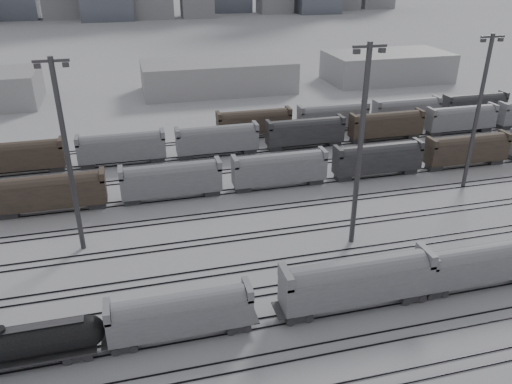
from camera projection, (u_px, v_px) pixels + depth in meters
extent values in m
plane|color=silver|center=(296.00, 324.00, 50.32)|extent=(900.00, 900.00, 0.00)
cube|color=black|center=(312.00, 357.00, 46.17)|extent=(220.00, 0.07, 0.16)
cube|color=black|center=(307.00, 346.00, 47.42)|extent=(220.00, 0.07, 0.16)
cube|color=black|center=(295.00, 322.00, 50.53)|extent=(220.00, 0.07, 0.16)
cube|color=black|center=(291.00, 313.00, 51.78)|extent=(220.00, 0.07, 0.16)
cube|color=black|center=(280.00, 293.00, 54.89)|extent=(220.00, 0.07, 0.16)
cube|color=black|center=(277.00, 285.00, 56.15)|extent=(220.00, 0.07, 0.16)
cube|color=black|center=(268.00, 268.00, 59.26)|extent=(220.00, 0.07, 0.16)
cube|color=black|center=(265.00, 261.00, 60.51)|extent=(220.00, 0.07, 0.16)
cube|color=black|center=(254.00, 238.00, 65.36)|extent=(220.00, 0.07, 0.16)
cube|color=black|center=(251.00, 233.00, 66.62)|extent=(220.00, 0.07, 0.16)
cube|color=black|center=(242.00, 214.00, 71.47)|extent=(220.00, 0.07, 0.16)
cube|color=black|center=(239.00, 209.00, 72.72)|extent=(220.00, 0.07, 0.16)
cube|color=black|center=(231.00, 193.00, 77.58)|extent=(220.00, 0.07, 0.16)
cube|color=black|center=(229.00, 189.00, 78.83)|extent=(220.00, 0.07, 0.16)
cube|color=black|center=(222.00, 173.00, 84.56)|extent=(220.00, 0.07, 0.16)
cube|color=black|center=(220.00, 170.00, 85.81)|extent=(220.00, 0.07, 0.16)
cube|color=black|center=(213.00, 157.00, 91.54)|extent=(220.00, 0.07, 0.16)
cube|color=black|center=(212.00, 154.00, 92.79)|extent=(220.00, 0.07, 0.16)
cube|color=black|center=(206.00, 142.00, 98.51)|extent=(220.00, 0.07, 0.16)
cube|color=black|center=(205.00, 140.00, 99.77)|extent=(220.00, 0.07, 0.16)
cube|color=#242426|center=(78.00, 351.00, 46.21)|extent=(2.60, 2.10, 0.70)
cube|color=#242426|center=(7.00, 359.00, 44.63)|extent=(15.49, 2.70, 0.25)
cylinder|color=black|center=(3.00, 345.00, 43.94)|extent=(14.49, 2.90, 2.90)
sphere|color=black|center=(89.00, 331.00, 45.58)|extent=(2.90, 2.90, 2.90)
cube|color=#242426|center=(0.00, 332.00, 43.29)|extent=(13.99, 0.90, 0.06)
cube|color=#242426|center=(124.00, 343.00, 47.17)|extent=(2.38, 1.92, 0.64)
cube|color=#242426|center=(237.00, 324.00, 49.66)|extent=(2.38, 1.92, 0.64)
cube|color=gray|center=(181.00, 316.00, 47.48)|extent=(13.71, 2.74, 2.93)
cylinder|color=gray|center=(180.00, 307.00, 47.01)|extent=(12.43, 2.65, 2.65)
cube|color=gray|center=(107.00, 312.00, 45.20)|extent=(0.64, 2.74, 1.28)
cube|color=gray|center=(248.00, 290.00, 48.18)|extent=(0.64, 2.74, 1.28)
cone|color=#242426|center=(182.00, 330.00, 48.25)|extent=(2.19, 2.19, 0.82)
cube|color=#242426|center=(297.00, 313.00, 51.03)|extent=(2.79, 2.25, 0.75)
cube|color=#242426|center=(409.00, 293.00, 53.95)|extent=(2.79, 2.25, 0.75)
cube|color=gray|center=(357.00, 283.00, 51.40)|extent=(16.07, 3.21, 3.43)
cylinder|color=gray|center=(358.00, 273.00, 50.84)|extent=(14.57, 3.11, 3.11)
cube|color=gray|center=(286.00, 277.00, 48.72)|extent=(0.75, 3.21, 1.50)
cube|color=gray|center=(426.00, 255.00, 52.22)|extent=(0.75, 3.21, 1.50)
cone|color=#242426|center=(355.00, 300.00, 52.30)|extent=(2.57, 2.57, 0.96)
cube|color=#242426|center=(433.00, 290.00, 54.64)|extent=(2.47, 2.00, 0.67)
cube|color=gray|center=(482.00, 265.00, 54.97)|extent=(14.26, 2.85, 3.04)
cylinder|color=gray|center=(484.00, 257.00, 54.47)|extent=(12.93, 2.76, 2.76)
cube|color=gray|center=(430.00, 259.00, 52.59)|extent=(0.67, 2.85, 1.33)
cone|color=#242426|center=(479.00, 279.00, 55.77)|extent=(2.28, 2.28, 0.86)
cylinder|color=#3C3B3E|center=(68.00, 161.00, 58.17)|extent=(0.61, 0.61, 23.93)
cube|color=#3C3B3E|center=(51.00, 61.00, 53.19)|extent=(3.83, 0.29, 0.29)
cube|color=#3C3B3E|center=(37.00, 66.00, 53.07)|extent=(0.67, 0.48, 0.48)
cube|color=#3C3B3E|center=(66.00, 65.00, 53.73)|extent=(0.67, 0.48, 0.48)
cylinder|color=#3C3B3E|center=(360.00, 150.00, 59.40)|extent=(0.65, 0.65, 25.20)
cube|color=#3C3B3E|center=(370.00, 46.00, 54.16)|extent=(4.03, 0.30, 0.30)
cube|color=#3C3B3E|center=(357.00, 52.00, 54.04)|extent=(0.71, 0.50, 0.50)
cube|color=#3C3B3E|center=(382.00, 50.00, 54.72)|extent=(0.71, 0.50, 0.50)
cylinder|color=#3C3B3E|center=(477.00, 115.00, 74.96)|extent=(0.61, 0.61, 23.71)
cube|color=#3C3B3E|center=(493.00, 37.00, 70.03)|extent=(3.79, 0.28, 0.28)
cube|color=#3C3B3E|center=(483.00, 40.00, 69.91)|extent=(0.66, 0.47, 0.47)
cube|color=#3C3B3E|center=(501.00, 40.00, 70.55)|extent=(0.66, 0.47, 0.47)
cube|color=#48392E|center=(52.00, 194.00, 71.13)|extent=(15.00, 3.00, 5.60)
cube|color=gray|center=(171.00, 182.00, 74.98)|extent=(15.00, 3.00, 5.60)
cube|color=gray|center=(279.00, 170.00, 78.84)|extent=(15.00, 3.00, 5.60)
cube|color=#242426|center=(377.00, 160.00, 82.69)|extent=(15.00, 3.00, 5.60)
cube|color=#48392E|center=(467.00, 151.00, 86.55)|extent=(15.00, 3.00, 5.60)
cube|color=#48392E|center=(18.00, 158.00, 83.50)|extent=(15.00, 3.00, 5.60)
cube|color=gray|center=(122.00, 149.00, 87.36)|extent=(15.00, 3.00, 5.60)
cube|color=gray|center=(217.00, 141.00, 91.21)|extent=(15.00, 3.00, 5.60)
cube|color=#242426|center=(305.00, 133.00, 95.06)|extent=(15.00, 3.00, 5.60)
cube|color=#48392E|center=(386.00, 126.00, 98.92)|extent=(15.00, 3.00, 5.60)
cube|color=gray|center=(461.00, 120.00, 102.77)|extent=(15.00, 3.00, 5.60)
cube|color=#48392E|center=(254.00, 124.00, 100.23)|extent=(15.00, 3.00, 5.60)
cube|color=gray|center=(333.00, 118.00, 104.08)|extent=(15.00, 3.00, 5.60)
cube|color=gray|center=(406.00, 112.00, 107.94)|extent=(15.00, 3.00, 5.60)
cube|color=#242426|center=(474.00, 106.00, 111.79)|extent=(15.00, 3.00, 5.60)
cube|color=#97979A|center=(218.00, 76.00, 133.73)|extent=(40.00, 18.00, 8.00)
cube|color=#97979A|center=(387.00, 67.00, 145.07)|extent=(35.00, 18.00, 8.00)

